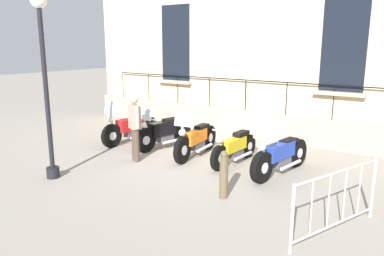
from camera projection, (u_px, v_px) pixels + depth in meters
ground_plane at (201, 154)px, 10.20m from camera, size 60.00×60.00×0.00m
building_facade at (253, 40)px, 11.86m from camera, size 0.82×12.90×6.27m
motorcycle_red at (130, 128)px, 11.27m from camera, size 2.18×0.65×1.33m
motorcycle_black at (163, 132)px, 10.70m from camera, size 2.03×0.74×1.26m
motorcycle_orange at (196, 140)px, 9.90m from camera, size 2.17×0.54×1.30m
motorcycle_yellow at (234, 148)px, 9.31m from camera, size 1.98×0.53×0.95m
motorcycle_blue at (280, 156)px, 8.54m from camera, size 2.22×0.66×1.30m
lamppost at (45, 74)px, 7.90m from camera, size 0.34×0.34×3.95m
crowd_barrier at (337, 200)px, 5.81m from camera, size 1.97×0.75×1.05m
bollard at (224, 174)px, 7.20m from camera, size 0.16×0.16×0.95m
pedestrian_standing at (135, 124)px, 9.39m from camera, size 0.36×0.48×1.70m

